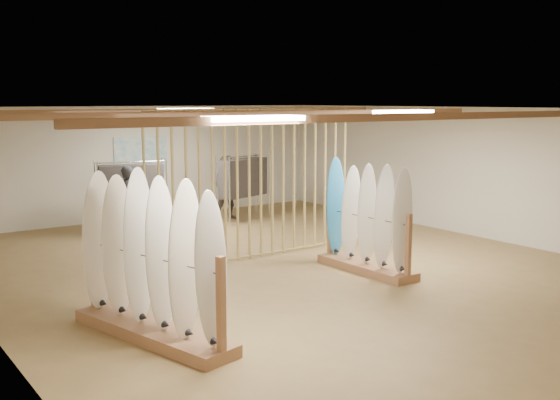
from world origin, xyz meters
TOP-DOWN VIEW (x-y plane):
  - floor at (0.00, 0.00)m, footprint 12.00×12.00m
  - ceiling at (0.00, 0.00)m, footprint 12.00×12.00m
  - wall_back at (0.00, 6.00)m, footprint 12.00×0.00m
  - wall_right at (5.00, 0.00)m, footprint 0.00×12.00m
  - ceiling_slats at (0.00, 0.00)m, footprint 9.50×6.12m
  - light_panels at (0.00, 0.00)m, footprint 1.20×0.35m
  - bamboo_partition at (0.00, 0.80)m, footprint 4.45×0.05m
  - poster at (0.00, 5.98)m, footprint 1.40×0.03m
  - rack_left at (-3.38, -2.00)m, footprint 1.16×2.64m
  - rack_right at (1.00, -1.17)m, footprint 0.57×2.02m
  - clothing_rack_a at (-0.90, 4.51)m, footprint 1.49×0.67m
  - clothing_rack_b at (1.90, 4.21)m, footprint 1.47×0.80m
  - shopper_a at (-1.17, 4.06)m, footprint 0.78×0.71m
  - shopper_b at (1.68, 4.58)m, footprint 1.09×1.03m

SIDE VIEW (x-z plane):
  - floor at x=0.00m, z-range 0.00..0.00m
  - rack_right at x=1.00m, z-range -0.31..1.61m
  - rack_left at x=-3.38m, z-range -0.33..1.75m
  - shopper_a at x=-1.17m, z-range 0.00..1.76m
  - shopper_b at x=1.68m, z-range 0.00..1.80m
  - clothing_rack_a at x=-0.90m, z-range 0.25..1.87m
  - clothing_rack_b at x=1.90m, z-range 0.25..1.88m
  - bamboo_partition at x=0.00m, z-range 0.01..2.79m
  - wall_back at x=0.00m, z-range -4.60..7.40m
  - wall_right at x=5.00m, z-range -4.60..7.40m
  - poster at x=0.00m, z-range 1.15..2.05m
  - ceiling_slats at x=0.00m, z-range 2.67..2.77m
  - light_panels at x=0.00m, z-range 2.71..2.77m
  - ceiling at x=0.00m, z-range 2.80..2.80m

